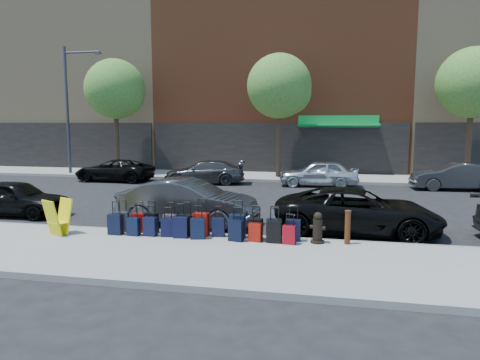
% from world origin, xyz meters
% --- Properties ---
extents(ground, '(120.00, 120.00, 0.00)m').
position_xyz_m(ground, '(0.00, 0.00, 0.00)').
color(ground, black).
rests_on(ground, ground).
extents(sidewalk_near, '(60.00, 4.00, 0.15)m').
position_xyz_m(sidewalk_near, '(0.00, -6.50, 0.07)').
color(sidewalk_near, gray).
rests_on(sidewalk_near, ground).
extents(sidewalk_far, '(60.00, 4.00, 0.15)m').
position_xyz_m(sidewalk_far, '(0.00, 10.00, 0.07)').
color(sidewalk_far, gray).
rests_on(sidewalk_far, ground).
extents(curb_near, '(60.00, 0.08, 0.15)m').
position_xyz_m(curb_near, '(0.00, -4.48, 0.07)').
color(curb_near, gray).
rests_on(curb_near, ground).
extents(curb_far, '(60.00, 0.08, 0.15)m').
position_xyz_m(curb_far, '(0.00, 7.98, 0.07)').
color(curb_far, gray).
rests_on(curb_far, ground).
extents(building_left, '(15.00, 12.12, 16.00)m').
position_xyz_m(building_left, '(-16.00, 17.98, 7.98)').
color(building_left, '#9D8160').
rests_on(building_left, ground).
extents(building_center, '(17.00, 12.85, 20.00)m').
position_xyz_m(building_center, '(0.00, 17.99, 9.98)').
color(building_center, brown).
rests_on(building_center, ground).
extents(tree_left, '(3.80, 3.80, 7.27)m').
position_xyz_m(tree_left, '(-9.86, 9.50, 5.41)').
color(tree_left, black).
rests_on(tree_left, sidewalk_far).
extents(tree_center, '(3.80, 3.80, 7.27)m').
position_xyz_m(tree_center, '(0.64, 9.50, 5.41)').
color(tree_center, black).
rests_on(tree_center, sidewalk_far).
extents(tree_right, '(3.80, 3.80, 7.27)m').
position_xyz_m(tree_right, '(11.14, 9.50, 5.41)').
color(tree_right, black).
rests_on(tree_right, sidewalk_far).
extents(streetlight, '(2.59, 0.18, 8.00)m').
position_xyz_m(streetlight, '(-12.80, 8.80, 4.66)').
color(streetlight, '#333338').
rests_on(streetlight, sidewalk_far).
extents(suitcase_front_0, '(0.42, 0.26, 0.96)m').
position_xyz_m(suitcase_front_0, '(-2.47, -4.81, 0.45)').
color(suitcase_front_0, '#353439').
rests_on(suitcase_front_0, sidewalk_near).
extents(suitcase_front_1, '(0.38, 0.22, 0.90)m').
position_xyz_m(suitcase_front_1, '(-1.95, -4.79, 0.43)').
color(suitcase_front_1, maroon).
rests_on(suitcase_front_1, sidewalk_near).
extents(suitcase_front_2, '(0.42, 0.28, 0.94)m').
position_xyz_m(suitcase_front_2, '(-1.58, -4.76, 0.44)').
color(suitcase_front_2, black).
rests_on(suitcase_front_2, sidewalk_near).
extents(suitcase_front_3, '(0.41, 0.26, 0.92)m').
position_xyz_m(suitcase_front_3, '(-0.98, -4.81, 0.44)').
color(suitcase_front_3, '#393A3E').
rests_on(suitcase_front_3, sidewalk_near).
extents(suitcase_front_4, '(0.41, 0.26, 0.94)m').
position_xyz_m(suitcase_front_4, '(-0.51, -4.80, 0.44)').
color(suitcase_front_4, black).
rests_on(suitcase_front_4, sidewalk_near).
extents(suitcase_front_5, '(0.47, 0.31, 1.04)m').
position_xyz_m(suitcase_front_5, '(-0.06, -4.79, 0.48)').
color(suitcase_front_5, '#9C140A').
rests_on(suitcase_front_5, sidewalk_near).
extents(suitcase_front_6, '(0.37, 0.23, 0.86)m').
position_xyz_m(suitcase_front_6, '(0.44, -4.79, 0.42)').
color(suitcase_front_6, black).
rests_on(suitcase_front_6, sidewalk_near).
extents(suitcase_front_7, '(0.45, 0.27, 1.04)m').
position_xyz_m(suitcase_front_7, '(0.98, -4.79, 0.48)').
color(suitcase_front_7, black).
rests_on(suitcase_front_7, sidewalk_near).
extents(suitcase_front_8, '(0.40, 0.25, 0.92)m').
position_xyz_m(suitcase_front_8, '(1.50, -4.84, 0.44)').
color(suitcase_front_8, black).
rests_on(suitcase_front_8, sidewalk_near).
extents(suitcase_front_9, '(0.40, 0.23, 0.93)m').
position_xyz_m(suitcase_front_9, '(2.01, -4.83, 0.44)').
color(suitcase_front_9, black).
rests_on(suitcase_front_9, sidewalk_near).
extents(suitcase_front_10, '(0.39, 0.22, 0.94)m').
position_xyz_m(suitcase_front_10, '(2.52, -4.84, 0.45)').
color(suitcase_front_10, black).
rests_on(suitcase_front_10, sidewalk_near).
extents(suitcase_back_0, '(0.40, 0.24, 0.95)m').
position_xyz_m(suitcase_back_0, '(-2.49, -5.16, 0.45)').
color(suitcase_back_0, black).
rests_on(suitcase_back_0, sidewalk_near).
extents(suitcase_back_1, '(0.36, 0.22, 0.82)m').
position_xyz_m(suitcase_back_1, '(-1.94, -5.17, 0.41)').
color(suitcase_back_1, black).
rests_on(suitcase_back_1, sidewalk_near).
extents(suitcase_back_2, '(0.37, 0.23, 0.86)m').
position_xyz_m(suitcase_back_2, '(-1.46, -5.11, 0.42)').
color(suitcase_back_2, black).
rests_on(suitcase_back_2, sidewalk_near).
extents(suitcase_back_3, '(0.37, 0.25, 0.83)m').
position_xyz_m(suitcase_back_3, '(-0.95, -5.08, 0.41)').
color(suitcase_back_3, black).
rests_on(suitcase_back_3, sidewalk_near).
extents(suitcase_back_4, '(0.42, 0.27, 0.95)m').
position_xyz_m(suitcase_back_4, '(-0.55, -5.12, 0.45)').
color(suitcase_back_4, black).
rests_on(suitcase_back_4, sidewalk_near).
extents(suitcase_back_5, '(0.42, 0.29, 0.92)m').
position_xyz_m(suitcase_back_5, '(-0.05, -5.14, 0.44)').
color(suitcase_back_5, black).
rests_on(suitcase_back_5, sidewalk_near).
extents(suitcase_back_7, '(0.42, 0.30, 0.92)m').
position_xyz_m(suitcase_back_7, '(1.02, -5.15, 0.44)').
color(suitcase_back_7, black).
rests_on(suitcase_back_7, sidewalk_near).
extents(suitcase_back_8, '(0.36, 0.25, 0.80)m').
position_xyz_m(suitcase_back_8, '(1.54, -5.09, 0.40)').
color(suitcase_back_8, '#991409').
rests_on(suitcase_back_8, sidewalk_near).
extents(suitcase_back_9, '(0.40, 0.24, 0.94)m').
position_xyz_m(suitcase_back_9, '(2.04, -5.10, 0.44)').
color(suitcase_back_9, black).
rests_on(suitcase_back_9, sidewalk_near).
extents(suitcase_back_10, '(0.36, 0.24, 0.80)m').
position_xyz_m(suitcase_back_10, '(2.45, -5.17, 0.40)').
color(suitcase_back_10, maroon).
rests_on(suitcase_back_10, sidewalk_near).
extents(fire_hydrant, '(0.42, 0.37, 0.82)m').
position_xyz_m(fire_hydrant, '(3.17, -4.89, 0.53)').
color(fire_hydrant, black).
rests_on(fire_hydrant, sidewalk_near).
extents(bollard, '(0.17, 0.17, 0.89)m').
position_xyz_m(bollard, '(3.94, -4.86, 0.61)').
color(bollard, '#38190C').
rests_on(bollard, sidewalk_near).
extents(display_rack, '(0.78, 0.81, 1.02)m').
position_xyz_m(display_rack, '(-4.06, -5.51, 0.65)').
color(display_rack, yellow).
rests_on(display_rack, sidewalk_near).
extents(car_near_0, '(3.84, 1.60, 1.30)m').
position_xyz_m(car_near_0, '(-7.58, -2.91, 0.65)').
color(car_near_0, black).
rests_on(car_near_0, ground).
extents(car_near_1, '(4.63, 1.88, 1.49)m').
position_xyz_m(car_near_1, '(-1.06, -2.98, 0.75)').
color(car_near_1, '#37373A').
rests_on(car_near_1, ground).
extents(car_near_2, '(4.99, 2.43, 1.36)m').
position_xyz_m(car_near_2, '(4.31, -3.03, 0.68)').
color(car_near_2, black).
rests_on(car_near_2, ground).
extents(car_far_0, '(4.59, 2.21, 1.26)m').
position_xyz_m(car_far_0, '(-8.74, 6.64, 0.63)').
color(car_far_0, black).
rests_on(car_far_0, ground).
extents(car_far_1, '(4.66, 2.39, 1.29)m').
position_xyz_m(car_far_1, '(-3.28, 6.61, 0.65)').
color(car_far_1, '#343437').
rests_on(car_far_1, ground).
extents(car_far_2, '(4.19, 1.82, 1.41)m').
position_xyz_m(car_far_2, '(2.96, 6.83, 0.70)').
color(car_far_2, silver).
rests_on(car_far_2, ground).
extents(car_far_3, '(4.24, 1.63, 1.38)m').
position_xyz_m(car_far_3, '(9.69, 6.84, 0.69)').
color(car_far_3, '#313134').
rests_on(car_far_3, ground).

